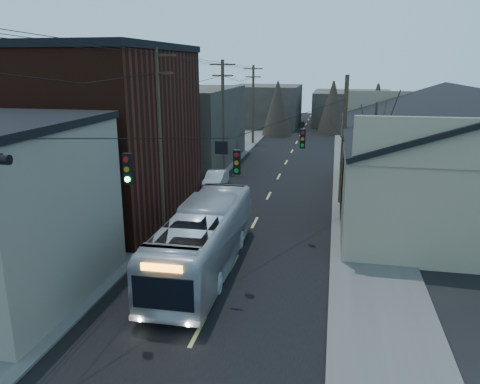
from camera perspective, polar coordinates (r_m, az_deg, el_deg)
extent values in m
cube|color=black|center=(37.45, 4.37, 1.18)|extent=(9.00, 110.00, 0.02)
cube|color=#474744|center=(38.73, -5.21, 1.72)|extent=(4.00, 110.00, 0.12)
cube|color=#474744|center=(37.24, 14.35, 0.74)|extent=(4.00, 110.00, 0.12)
cube|color=black|center=(30.03, -17.41, 6.70)|extent=(10.00, 12.00, 10.00)
cube|color=#302B26|center=(44.63, -6.85, 7.98)|extent=(9.00, 14.00, 7.00)
cube|color=gray|center=(32.91, 26.37, 2.07)|extent=(16.00, 20.00, 5.00)
cube|color=black|center=(31.52, 20.09, 9.24)|extent=(8.16, 20.60, 2.86)
cube|color=#302B26|center=(72.06, 3.16, 10.46)|extent=(10.00, 12.00, 6.00)
cube|color=#302B26|center=(76.38, 13.56, 9.97)|extent=(12.00, 14.00, 5.00)
cone|color=black|center=(26.72, 15.76, 2.76)|extent=(0.40, 0.40, 7.20)
cylinder|color=#382B1E|center=(26.14, -9.79, 5.97)|extent=(0.28, 0.28, 10.00)
cube|color=#382B1E|center=(25.80, -10.27, 16.10)|extent=(2.20, 0.12, 0.12)
cylinder|color=#382B1E|center=(40.39, -2.09, 9.10)|extent=(0.28, 0.28, 9.50)
cube|color=#382B1E|center=(40.15, -2.15, 15.28)|extent=(2.20, 0.12, 0.12)
cylinder|color=#382B1E|center=(55.05, 1.61, 10.52)|extent=(0.28, 0.28, 9.00)
cube|color=#382B1E|center=(54.85, 1.64, 14.79)|extent=(2.20, 0.12, 0.12)
cylinder|color=#382B1E|center=(31.44, 12.50, 6.02)|extent=(0.28, 0.28, 8.50)
cube|color=black|center=(15.31, -13.46, 2.78)|extent=(0.28, 0.20, 1.00)
cube|color=black|center=(18.82, -0.36, 3.66)|extent=(0.28, 0.20, 1.00)
cube|color=black|center=(24.38, 7.65, 6.46)|extent=(0.28, 0.20, 1.00)
imported|color=#AEB4BB|center=(21.28, -4.47, -5.75)|extent=(2.69, 10.94, 3.04)
imported|color=#B7BBBF|center=(35.69, -2.97, 1.53)|extent=(1.48, 3.91, 1.27)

